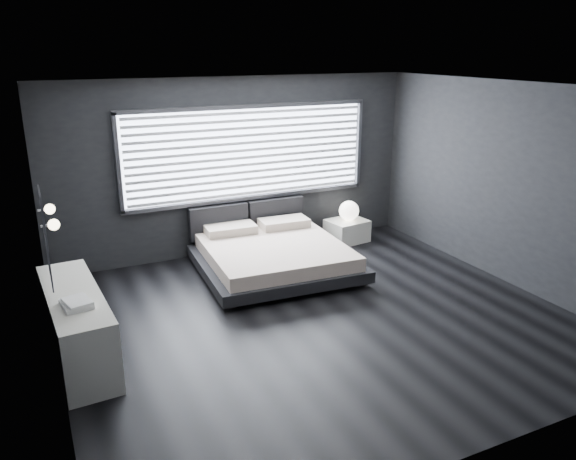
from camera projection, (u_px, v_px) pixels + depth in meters
name	position (u px, v px, depth m)	size (l,w,h in m)	color
room	(319.00, 210.00, 6.59)	(6.04, 6.00, 2.80)	black
window	(249.00, 153.00, 8.92)	(4.14, 0.09, 1.52)	white
headboard	(248.00, 217.00, 9.16)	(1.96, 0.16, 0.52)	black
sconce_near	(53.00, 225.00, 5.39)	(0.18, 0.11, 0.11)	silver
sconce_far	(49.00, 209.00, 5.91)	(0.18, 0.11, 0.11)	silver
wall_art_upper	(43.00, 217.00, 4.76)	(0.01, 0.48, 0.48)	#47474C
wall_art_lower	(49.00, 259.00, 5.12)	(0.01, 0.48, 0.48)	#47474C
bed	(274.00, 255.00, 8.36)	(2.33, 2.23, 0.57)	black
nightstand	(347.00, 231.00, 9.72)	(0.65, 0.54, 0.38)	white
orb_lamp	(349.00, 211.00, 9.60)	(0.34, 0.34, 0.34)	white
dresser	(77.00, 325.00, 6.03)	(0.65, 1.94, 0.77)	white
book_stack	(77.00, 303.00, 5.58)	(0.31, 0.39, 0.07)	white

